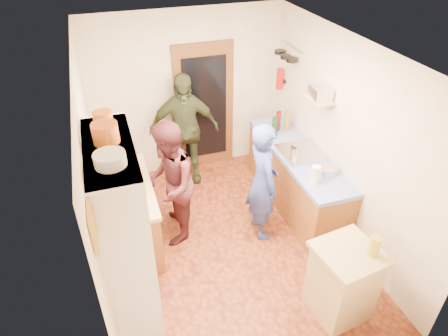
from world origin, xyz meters
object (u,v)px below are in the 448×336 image
hutch_body (127,246)px  island_base (342,284)px  right_counter_base (296,180)px  person_back (185,130)px  person_hob (266,183)px  person_left (172,182)px

hutch_body → island_base: size_ratio=2.56×
right_counter_base → person_back: bearing=140.6°
right_counter_base → person_back: 1.83m
right_counter_base → person_hob: person_hob is taller
hutch_body → right_counter_base: (2.50, 1.30, -0.68)m
right_counter_base → person_back: person_back is taller
hutch_body → person_hob: (1.82, 0.88, -0.27)m
hutch_body → person_hob: hutch_body is taller
island_base → person_hob: size_ratio=0.52×
island_base → person_back: 3.18m
hutch_body → person_hob: 2.04m
hutch_body → person_back: size_ratio=1.22×
person_hob → hutch_body: bearing=116.4°
person_hob → person_back: (-0.68, 1.54, 0.08)m
right_counter_base → person_left: (-1.82, -0.08, 0.43)m
hutch_body → right_counter_base: hutch_body is taller
hutch_body → person_left: (0.68, 1.22, -0.25)m
island_base → person_back: bearing=108.0°
person_back → person_left: bearing=-102.2°
right_counter_base → island_base: (-0.39, -1.87, 0.01)m
hutch_body → person_left: size_ratio=1.30×
right_counter_base → person_hob: (-0.68, -0.42, 0.41)m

